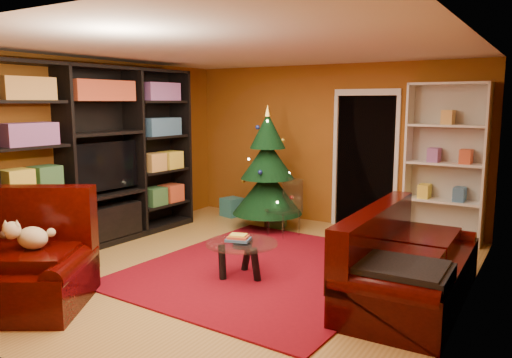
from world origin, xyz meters
The scene contains 17 objects.
floor centered at (0.00, 0.00, -0.03)m, with size 5.00×5.50×0.05m, color #AD8340.
ceiling centered at (0.00, 0.00, 2.62)m, with size 5.00×5.50×0.05m, color silver.
wall_back centered at (0.00, 2.77, 1.30)m, with size 5.00×0.05×2.60m, color #8F5119.
wall_left centered at (-2.52, 0.00, 1.30)m, with size 0.05×5.50×2.60m, color #8F5119.
wall_right centered at (2.52, 0.00, 1.30)m, with size 0.05×5.50×2.60m, color #8F5119.
doorway centered at (0.60, 2.73, 1.05)m, with size 1.06×0.60×2.16m, color black, non-canonical shape.
rug centered at (0.31, 0.16, 0.01)m, with size 2.81×3.28×0.02m, color maroon.
media_unit centered at (-2.27, -0.03, 1.25)m, with size 0.50×3.25×2.49m, color black, non-canonical shape.
christmas_tree centered at (-0.69, 1.89, 0.96)m, with size 1.11×1.11×1.97m, color black, non-canonical shape.
gift_box_teal centered at (-1.66, 2.32, 0.16)m, with size 0.32×0.32×0.32m, color teal.
gift_box_green centered at (-0.59, 2.03, 0.14)m, with size 0.27×0.27×0.27m, color #2D6A34.
white_bookshelf centered at (1.84, 2.57, 1.13)m, with size 1.08×0.39×2.33m, color white, non-canonical shape.
armchair centered at (-1.15, -2.01, 0.46)m, with size 1.18×1.18×0.92m, color black, non-canonical shape.
dog centered at (-1.13, -1.94, 0.69)m, with size 0.40×0.30×0.30m, color beige, non-canonical shape.
sofa centered at (2.02, 0.12, 0.47)m, with size 2.18×0.98×0.94m, color black, non-canonical shape.
coffee_table centered at (0.19, -0.24, 0.22)m, with size 0.82×0.82×0.51m, color gray, non-canonical shape.
acrylic_chair centered at (-0.24, 1.59, 0.39)m, with size 0.40×0.44×0.79m, color #66605B, non-canonical shape.
Camera 1 is at (3.19, -4.85, 2.00)m, focal length 35.00 mm.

